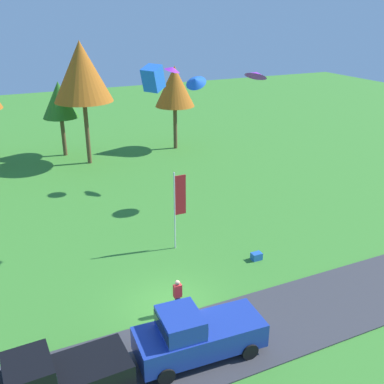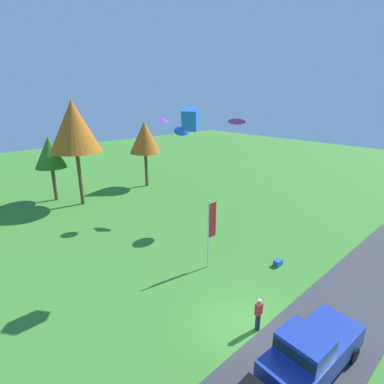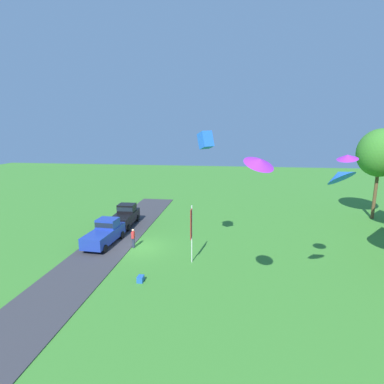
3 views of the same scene
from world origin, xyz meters
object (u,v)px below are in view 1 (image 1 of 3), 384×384
at_px(tree_center_back, 60,100).
at_px(cooler_box, 256,256).
at_px(car_pickup_by_flagpole, 50,382).
at_px(tree_right_of_center, 175,87).
at_px(flag_banner, 178,200).
at_px(kite_delta_mid_center, 196,81).
at_px(car_pickup_mid_row, 195,334).
at_px(kite_delta_high_left, 172,69).
at_px(kite_box_low_drifter, 153,78).
at_px(person_watching_sky, 178,297).
at_px(tree_lone_near, 82,72).
at_px(kite_delta_trailing_tail, 256,74).

bearing_deg(tree_center_back, cooler_box, -75.64).
bearing_deg(car_pickup_by_flagpole, tree_right_of_center, 59.11).
distance_m(flag_banner, kite_delta_mid_center, 11.02).
xyz_separation_m(car_pickup_mid_row, flag_banner, (2.87, 8.22, 1.79)).
relative_size(kite_delta_high_left, kite_box_low_drifter, 0.96).
height_order(person_watching_sky, kite_box_low_drifter, kite_box_low_drifter).
distance_m(person_watching_sky, kite_delta_high_left, 17.68).
relative_size(tree_lone_near, tree_right_of_center, 1.32).
height_order(car_pickup_mid_row, flag_banner, flag_banner).
relative_size(car_pickup_by_flagpole, kite_box_low_drifter, 4.36).
height_order(tree_lone_near, kite_delta_high_left, tree_lone_near).
bearing_deg(kite_box_low_drifter, kite_delta_mid_center, 51.79).
bearing_deg(car_pickup_mid_row, kite_delta_mid_center, 64.64).
relative_size(tree_center_back, kite_delta_trailing_tail, 4.62).
bearing_deg(car_pickup_by_flagpole, person_watching_sky, 26.05).
xyz_separation_m(car_pickup_mid_row, tree_lone_near, (1.72, 25.22, 6.68)).
xyz_separation_m(tree_lone_near, kite_box_low_drifter, (0.26, -16.07, 1.59)).
bearing_deg(tree_center_back, kite_box_low_drifter, -84.72).
xyz_separation_m(car_pickup_mid_row, person_watching_sky, (0.46, 2.77, -0.23)).
relative_size(person_watching_sky, tree_right_of_center, 0.22).
height_order(flag_banner, kite_box_low_drifter, kite_box_low_drifter).
bearing_deg(kite_delta_high_left, kite_delta_trailing_tail, -54.07).
bearing_deg(kite_delta_mid_center, car_pickup_mid_row, -115.36).
bearing_deg(kite_box_low_drifter, flag_banner, -45.84).
bearing_deg(tree_right_of_center, car_pickup_mid_row, -111.46).
bearing_deg(car_pickup_mid_row, person_watching_sky, 80.61).
bearing_deg(tree_center_back, tree_right_of_center, -12.62).
bearing_deg(car_pickup_mid_row, kite_box_low_drifter, 77.82).
distance_m(car_pickup_mid_row, tree_lone_near, 26.14).
bearing_deg(cooler_box, car_pickup_by_flagpole, -155.39).
bearing_deg(tree_right_of_center, flag_banner, -112.45).
height_order(tree_lone_near, tree_right_of_center, tree_lone_near).
relative_size(tree_right_of_center, kite_delta_mid_center, 5.25).
xyz_separation_m(person_watching_sky, kite_box_low_drifter, (1.51, 6.37, 8.50)).
bearing_deg(kite_delta_mid_center, person_watching_sky, -118.17).
xyz_separation_m(car_pickup_mid_row, kite_box_low_drifter, (1.97, 9.15, 8.27)).
bearing_deg(car_pickup_by_flagpole, tree_center_back, 78.85).
xyz_separation_m(car_pickup_by_flagpole, kite_box_low_drifter, (7.39, 9.24, 8.27)).
relative_size(car_pickup_by_flagpole, tree_center_back, 0.76).
bearing_deg(car_pickup_mid_row, kite_delta_high_left, 69.66).
xyz_separation_m(flag_banner, kite_delta_trailing_tail, (7.28, 4.19, 5.79)).
height_order(car_pickup_by_flagpole, tree_center_back, tree_center_back).
bearing_deg(tree_right_of_center, tree_center_back, 167.38).
bearing_deg(cooler_box, kite_delta_mid_center, 81.21).
bearing_deg(kite_box_low_drifter, tree_center_back, 95.28).
bearing_deg(kite_box_low_drifter, car_pickup_mid_row, -102.18).
relative_size(tree_center_back, kite_delta_mid_center, 4.53).
bearing_deg(cooler_box, tree_right_of_center, 78.82).
height_order(car_pickup_by_flagpole, kite_delta_high_left, kite_delta_high_left).
bearing_deg(tree_right_of_center, kite_delta_mid_center, -104.05).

